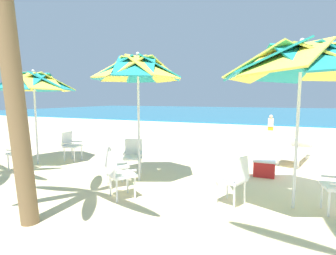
{
  "coord_description": "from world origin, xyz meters",
  "views": [
    {
      "loc": [
        -1.15,
        -7.18,
        1.86
      ],
      "look_at": [
        -4.2,
        -0.07,
        1.0
      ],
      "focal_mm": 27.82,
      "sensor_mm": 36.0,
      "label": 1
    }
  ],
  "objects_px": {
    "beach_umbrella_1": "(138,70)",
    "cooler_box": "(264,168)",
    "plastic_chair_1": "(234,177)",
    "plastic_chair_4": "(133,155)",
    "beach_umbrella_2": "(34,83)",
    "plastic_chair_6": "(71,144)",
    "beachgoer_seated": "(271,125)",
    "sun_lounger_1": "(295,151)",
    "plastic_chair_3": "(113,163)",
    "plastic_chair_2": "(119,172)",
    "beach_umbrella_0": "(301,63)",
    "plastic_chair_5": "(20,152)",
    "palm_tree_1": "(11,35)"
  },
  "relations": [
    {
      "from": "beach_umbrella_2",
      "to": "plastic_chair_2",
      "type": "bearing_deg",
      "value": -19.44
    },
    {
      "from": "beach_umbrella_1",
      "to": "sun_lounger_1",
      "type": "distance_m",
      "value": 5.33
    },
    {
      "from": "plastic_chair_4",
      "to": "cooler_box",
      "type": "distance_m",
      "value": 3.19
    },
    {
      "from": "beach_umbrella_2",
      "to": "plastic_chair_6",
      "type": "xyz_separation_m",
      "value": [
        0.59,
        0.68,
        -1.8
      ]
    },
    {
      "from": "beach_umbrella_0",
      "to": "beach_umbrella_2",
      "type": "relative_size",
      "value": 1.06
    },
    {
      "from": "beach_umbrella_2",
      "to": "beachgoer_seated",
      "type": "relative_size",
      "value": 2.88
    },
    {
      "from": "beach_umbrella_0",
      "to": "cooler_box",
      "type": "height_order",
      "value": "beach_umbrella_0"
    },
    {
      "from": "beach_umbrella_2",
      "to": "beach_umbrella_1",
      "type": "bearing_deg",
      "value": -3.45
    },
    {
      "from": "plastic_chair_2",
      "to": "sun_lounger_1",
      "type": "bearing_deg",
      "value": 55.31
    },
    {
      "from": "beach_umbrella_0",
      "to": "plastic_chair_5",
      "type": "relative_size",
      "value": 3.26
    },
    {
      "from": "beach_umbrella_0",
      "to": "plastic_chair_6",
      "type": "distance_m",
      "value": 6.42
    },
    {
      "from": "plastic_chair_3",
      "to": "beach_umbrella_2",
      "type": "height_order",
      "value": "beach_umbrella_2"
    },
    {
      "from": "plastic_chair_3",
      "to": "beach_umbrella_2",
      "type": "relative_size",
      "value": 0.33
    },
    {
      "from": "plastic_chair_3",
      "to": "beachgoer_seated",
      "type": "height_order",
      "value": "beachgoer_seated"
    },
    {
      "from": "beach_umbrella_2",
      "to": "sun_lounger_1",
      "type": "relative_size",
      "value": 1.19
    },
    {
      "from": "plastic_chair_1",
      "to": "palm_tree_1",
      "type": "distance_m",
      "value": 4.03
    },
    {
      "from": "plastic_chair_1",
      "to": "beachgoer_seated",
      "type": "distance_m",
      "value": 12.01
    },
    {
      "from": "palm_tree_1",
      "to": "plastic_chair_4",
      "type": "bearing_deg",
      "value": 88.01
    },
    {
      "from": "beach_umbrella_1",
      "to": "plastic_chair_6",
      "type": "relative_size",
      "value": 3.31
    },
    {
      "from": "plastic_chair_1",
      "to": "plastic_chair_6",
      "type": "bearing_deg",
      "value": 164.37
    },
    {
      "from": "cooler_box",
      "to": "beach_umbrella_2",
      "type": "bearing_deg",
      "value": -168.18
    },
    {
      "from": "sun_lounger_1",
      "to": "plastic_chair_4",
      "type": "bearing_deg",
      "value": -139.84
    },
    {
      "from": "plastic_chair_3",
      "to": "beach_umbrella_0",
      "type": "bearing_deg",
      "value": 4.5
    },
    {
      "from": "beach_umbrella_0",
      "to": "cooler_box",
      "type": "bearing_deg",
      "value": 107.89
    },
    {
      "from": "plastic_chair_1",
      "to": "beachgoer_seated",
      "type": "bearing_deg",
      "value": 88.94
    },
    {
      "from": "plastic_chair_3",
      "to": "plastic_chair_4",
      "type": "distance_m",
      "value": 0.92
    },
    {
      "from": "plastic_chair_4",
      "to": "cooler_box",
      "type": "height_order",
      "value": "plastic_chair_4"
    },
    {
      "from": "beach_umbrella_0",
      "to": "beachgoer_seated",
      "type": "xyz_separation_m",
      "value": [
        -0.73,
        11.75,
        -2.14
      ]
    },
    {
      "from": "plastic_chair_1",
      "to": "beach_umbrella_1",
      "type": "xyz_separation_m",
      "value": [
        -2.2,
        0.53,
        1.98
      ]
    },
    {
      "from": "plastic_chair_1",
      "to": "plastic_chair_6",
      "type": "height_order",
      "value": "same"
    },
    {
      "from": "plastic_chair_3",
      "to": "plastic_chair_6",
      "type": "bearing_deg",
      "value": 150.54
    },
    {
      "from": "plastic_chair_3",
      "to": "plastic_chair_5",
      "type": "bearing_deg",
      "value": 178.67
    },
    {
      "from": "cooler_box",
      "to": "sun_lounger_1",
      "type": "bearing_deg",
      "value": 69.86
    },
    {
      "from": "plastic_chair_1",
      "to": "beach_umbrella_1",
      "type": "height_order",
      "value": "beach_umbrella_1"
    },
    {
      "from": "beach_umbrella_2",
      "to": "cooler_box",
      "type": "distance_m",
      "value": 6.52
    },
    {
      "from": "beach_umbrella_1",
      "to": "cooler_box",
      "type": "bearing_deg",
      "value": 29.55
    },
    {
      "from": "plastic_chair_2",
      "to": "beach_umbrella_2",
      "type": "height_order",
      "value": "beach_umbrella_2"
    },
    {
      "from": "beach_umbrella_1",
      "to": "beach_umbrella_2",
      "type": "relative_size",
      "value": 1.08
    },
    {
      "from": "palm_tree_1",
      "to": "cooler_box",
      "type": "height_order",
      "value": "palm_tree_1"
    },
    {
      "from": "sun_lounger_1",
      "to": "beach_umbrella_0",
      "type": "bearing_deg",
      "value": -92.84
    },
    {
      "from": "plastic_chair_1",
      "to": "cooler_box",
      "type": "distance_m",
      "value": 2.06
    },
    {
      "from": "plastic_chair_3",
      "to": "beach_umbrella_2",
      "type": "xyz_separation_m",
      "value": [
        -3.13,
        0.75,
        1.8
      ]
    },
    {
      "from": "plastic_chair_2",
      "to": "palm_tree_1",
      "type": "bearing_deg",
      "value": -113.54
    },
    {
      "from": "beach_umbrella_0",
      "to": "plastic_chair_2",
      "type": "height_order",
      "value": "beach_umbrella_0"
    },
    {
      "from": "plastic_chair_6",
      "to": "palm_tree_1",
      "type": "relative_size",
      "value": 0.21
    },
    {
      "from": "sun_lounger_1",
      "to": "beachgoer_seated",
      "type": "relative_size",
      "value": 2.41
    },
    {
      "from": "beach_umbrella_0",
      "to": "plastic_chair_3",
      "type": "distance_m",
      "value": 3.99
    },
    {
      "from": "plastic_chair_5",
      "to": "beach_umbrella_1",
      "type": "bearing_deg",
      "value": 8.31
    },
    {
      "from": "plastic_chair_2",
      "to": "plastic_chair_3",
      "type": "xyz_separation_m",
      "value": [
        -0.49,
        0.52,
        0.0
      ]
    },
    {
      "from": "cooler_box",
      "to": "plastic_chair_5",
      "type": "bearing_deg",
      "value": -161.6
    }
  ]
}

